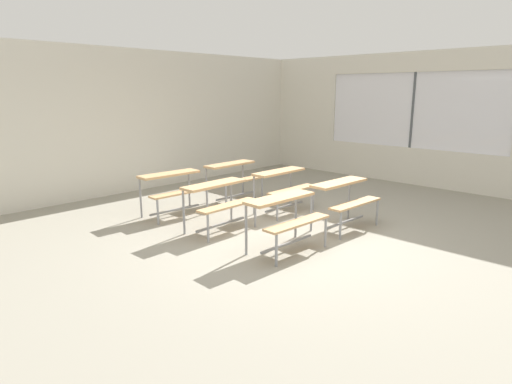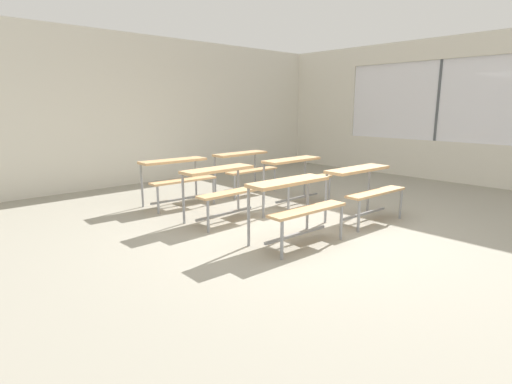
# 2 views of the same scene
# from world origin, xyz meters

# --- Properties ---
(ground) EXTENTS (10.00, 9.00, 0.05)m
(ground) POSITION_xyz_m (0.00, 0.00, -0.03)
(ground) COLOR gray
(wall_back) EXTENTS (10.00, 0.12, 3.00)m
(wall_back) POSITION_xyz_m (0.00, 4.50, 1.50)
(wall_back) COLOR silver
(wall_back) RESTS_ON ground
(wall_right) EXTENTS (0.12, 9.00, 3.00)m
(wall_right) POSITION_xyz_m (5.00, -0.13, 1.45)
(wall_right) COLOR silver
(wall_right) RESTS_ON ground
(desk_bench_r0c0) EXTENTS (1.12, 0.63, 0.74)m
(desk_bench_r0c0) POSITION_xyz_m (-0.39, -0.26, 0.56)
(desk_bench_r0c0) COLOR tan
(desk_bench_r0c0) RESTS_ON ground
(desk_bench_r0c1) EXTENTS (1.13, 0.64, 0.74)m
(desk_bench_r0c1) POSITION_xyz_m (1.02, -0.28, 0.56)
(desk_bench_r0c1) COLOR tan
(desk_bench_r0c1) RESTS_ON ground
(desk_bench_r1c0) EXTENTS (1.11, 0.62, 0.74)m
(desk_bench_r1c0) POSITION_xyz_m (-0.43, 1.05, 0.56)
(desk_bench_r1c0) COLOR tan
(desk_bench_r1c0) RESTS_ON ground
(desk_bench_r1c1) EXTENTS (1.11, 0.60, 0.74)m
(desk_bench_r1c1) POSITION_xyz_m (1.08, 1.02, 0.56)
(desk_bench_r1c1) COLOR tan
(desk_bench_r1c1) RESTS_ON ground
(desk_bench_r2c0) EXTENTS (1.13, 0.64, 0.74)m
(desk_bench_r2c0) POSITION_xyz_m (-0.43, 2.26, 0.56)
(desk_bench_r2c0) COLOR tan
(desk_bench_r2c0) RESTS_ON ground
(desk_bench_r2c1) EXTENTS (1.11, 0.61, 0.74)m
(desk_bench_r2c1) POSITION_xyz_m (1.02, 2.26, 0.56)
(desk_bench_r2c1) COLOR tan
(desk_bench_r2c1) RESTS_ON ground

